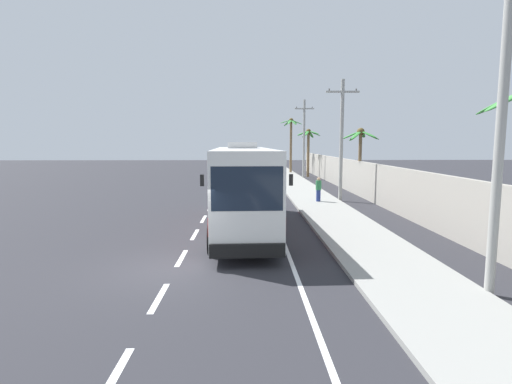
% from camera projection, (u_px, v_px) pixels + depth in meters
% --- Properties ---
extents(ground_plane, '(160.00, 160.00, 0.00)m').
position_uv_depth(ground_plane, '(175.00, 270.00, 12.45)').
color(ground_plane, '#28282D').
extents(sidewalk_kerb, '(3.20, 90.00, 0.14)m').
position_uv_depth(sidewalk_kerb, '(329.00, 212.00, 22.52)').
color(sidewalk_kerb, gray).
rests_on(sidewalk_kerb, ground).
extents(lane_markings, '(3.84, 71.00, 0.01)m').
position_uv_depth(lane_markings, '(247.00, 202.00, 26.92)').
color(lane_markings, white).
rests_on(lane_markings, ground).
extents(boundary_wall, '(0.24, 60.00, 2.56)m').
position_uv_depth(boundary_wall, '(375.00, 183.00, 26.43)').
color(boundary_wall, '#9E998E').
rests_on(boundary_wall, ground).
extents(coach_bus_foreground, '(3.09, 11.92, 3.94)m').
position_uv_depth(coach_bus_foreground, '(243.00, 184.00, 18.22)').
color(coach_bus_foreground, silver).
rests_on(coach_bus_foreground, ground).
extents(motorcycle_beside_bus, '(0.56, 1.96, 1.55)m').
position_uv_depth(motorcycle_beside_bus, '(269.00, 193.00, 26.50)').
color(motorcycle_beside_bus, black).
rests_on(motorcycle_beside_bus, ground).
extents(pedestrian_near_kerb, '(0.36, 0.36, 1.55)m').
position_uv_depth(pedestrian_near_kerb, '(318.00, 189.00, 26.11)').
color(pedestrian_near_kerb, navy).
rests_on(pedestrian_near_kerb, sidewalk_kerb).
extents(utility_pole_nearest, '(2.46, 0.24, 9.41)m').
position_uv_depth(utility_pole_nearest, '(503.00, 100.00, 9.82)').
color(utility_pole_nearest, '#9E9E99').
rests_on(utility_pole_nearest, ground).
extents(utility_pole_mid, '(2.21, 0.24, 8.02)m').
position_uv_depth(utility_pole_mid, '(341.00, 138.00, 26.72)').
color(utility_pole_mid, '#9E9E99').
rests_on(utility_pole_mid, ground).
extents(utility_pole_far, '(2.10, 0.24, 8.47)m').
position_uv_depth(utility_pole_far, '(304.00, 138.00, 43.50)').
color(utility_pole_far, '#9E9E99').
rests_on(utility_pole_far, ground).
extents(palm_nearest, '(2.92, 2.71, 7.02)m').
position_uv_depth(palm_nearest, '(291.00, 135.00, 51.49)').
color(palm_nearest, brown).
rests_on(palm_nearest, ground).
extents(palm_third, '(2.80, 2.67, 5.49)m').
position_uv_depth(palm_third, '(308.00, 142.00, 46.23)').
color(palm_third, brown).
rests_on(palm_third, ground).
extents(palm_fourth, '(2.88, 2.77, 5.00)m').
position_uv_depth(palm_fourth, '(360.00, 144.00, 29.88)').
color(palm_fourth, brown).
rests_on(palm_fourth, ground).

